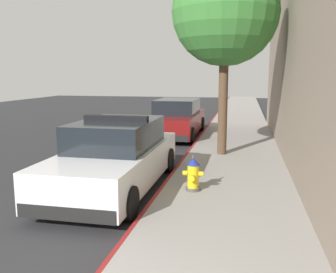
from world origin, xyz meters
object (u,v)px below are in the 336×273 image
Objects in this scene: parked_car_silver_ahead at (177,119)px; fire_hydrant at (193,174)px; street_tree at (225,12)px; police_cruiser at (116,157)px.

fire_hydrant is at bearing -76.97° from parked_car_silver_ahead.
street_tree is (2.16, -3.92, 3.64)m from parked_car_silver_ahead.
parked_car_silver_ahead is at bearing 89.86° from police_cruiser.
fire_hydrant is 5.45m from street_tree.
police_cruiser is at bearing 172.27° from fire_hydrant.
police_cruiser is 6.37× the size of fire_hydrant.
street_tree is at bearing -61.22° from parked_car_silver_ahead.
parked_car_silver_ahead is (0.02, 7.48, -0.00)m from police_cruiser.
street_tree is (0.37, 3.80, 3.88)m from fire_hydrant.
police_cruiser is 1.00× the size of parked_car_silver_ahead.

